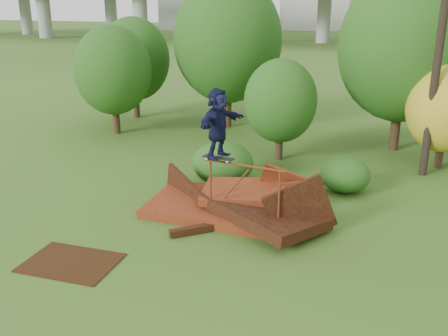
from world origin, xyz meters
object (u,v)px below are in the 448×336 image
(scrap_pile, at_px, (237,206))
(skater, at_px, (218,123))
(utility_pole, at_px, (442,25))
(flat_plate, at_px, (71,263))

(scrap_pile, relative_size, skater, 3.03)
(scrap_pile, relative_size, utility_pole, 0.55)
(flat_plate, distance_m, utility_pole, 13.66)
(skater, height_order, flat_plate, skater)
(scrap_pile, height_order, flat_plate, scrap_pile)
(skater, relative_size, utility_pole, 0.18)
(utility_pole, bearing_deg, scrap_pile, -131.10)
(skater, xyz_separation_m, utility_pole, (5.43, 6.48, 2.31))
(skater, distance_m, flat_plate, 5.08)
(skater, bearing_deg, utility_pole, -23.73)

